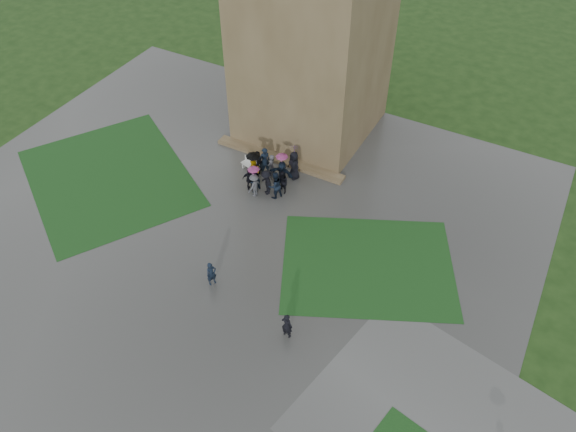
% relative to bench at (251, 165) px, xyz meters
% --- Properties ---
extents(ground, '(120.00, 120.00, 0.00)m').
position_rel_bench_xyz_m(ground, '(1.07, -8.85, -0.43)').
color(ground, black).
extents(plaza, '(34.00, 34.00, 0.02)m').
position_rel_bench_xyz_m(plaza, '(1.07, -6.85, -0.42)').
color(plaza, '#363633').
rests_on(plaza, ground).
extents(lawn_inset_left, '(14.10, 13.46, 0.01)m').
position_rel_bench_xyz_m(lawn_inset_left, '(-7.43, -4.85, -0.40)').
color(lawn_inset_left, '#123613').
rests_on(lawn_inset_left, plaza).
extents(lawn_inset_right, '(11.12, 10.15, 0.01)m').
position_rel_bench_xyz_m(lawn_inset_right, '(9.57, -3.85, -0.40)').
color(lawn_inset_right, '#123613').
rests_on(lawn_inset_right, plaza).
extents(tower_plinth, '(9.00, 0.80, 0.22)m').
position_rel_bench_xyz_m(tower_plinth, '(1.07, 1.75, -0.30)').
color(tower_plinth, brown).
rests_on(tower_plinth, plaza).
extents(bench, '(1.43, 0.78, 0.79)m').
position_rel_bench_xyz_m(bench, '(0.00, 0.00, 0.00)').
color(bench, beige).
rests_on(bench, plaza).
extents(visitor_cluster, '(3.09, 3.61, 2.42)m').
position_rel_bench_xyz_m(visitor_cluster, '(1.77, -0.68, 0.61)').
color(visitor_cluster, black).
rests_on(visitor_cluster, plaza).
extents(pedestrian_mid, '(0.56, 0.64, 1.47)m').
position_rel_bench_xyz_m(pedestrian_mid, '(3.00, -8.79, 0.33)').
color(pedestrian_mid, black).
rests_on(pedestrian_mid, plaza).
extents(pedestrian_near, '(0.60, 0.42, 1.56)m').
position_rel_bench_xyz_m(pedestrian_near, '(7.88, -9.75, 0.37)').
color(pedestrian_near, black).
rests_on(pedestrian_near, plaza).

